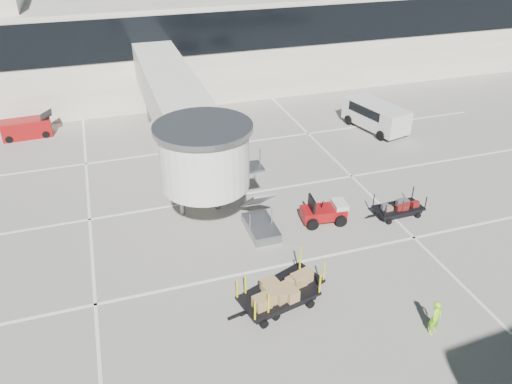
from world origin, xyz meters
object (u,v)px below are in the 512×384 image
suitcase_cart (398,208)px  belt_loader (27,128)px  box_cart_near (278,295)px  ground_worker (436,318)px  box_cart_far (283,287)px  minivan (374,114)px  baggage_tug (325,212)px

suitcase_cart → belt_loader: belt_loader is taller
suitcase_cart → box_cart_near: size_ratio=0.78×
box_cart_near → ground_worker: size_ratio=2.64×
suitcase_cart → box_cart_far: 9.44m
suitcase_cart → ground_worker: (-3.29, -8.03, 0.33)m
suitcase_cart → minivan: 12.23m
suitcase_cart → belt_loader: size_ratio=0.89×
box_cart_near → minivan: (13.57, 15.91, 0.57)m
box_cart_far → belt_loader: 24.95m
suitcase_cart → box_cart_near: 9.94m
belt_loader → suitcase_cart: bearing=-44.4°
baggage_tug → box_cart_far: size_ratio=0.61×
minivan → box_cart_far: bearing=-144.5°
box_cart_near → ground_worker: box_cart_near is taller
box_cart_far → minivan: minivan is taller
belt_loader → ground_worker: bearing=-59.9°
baggage_tug → belt_loader: belt_loader is taller
belt_loader → minivan: bearing=-17.7°
ground_worker → belt_loader: 30.79m
ground_worker → minivan: size_ratio=0.28×
ground_worker → baggage_tug: bearing=70.7°
ground_worker → box_cart_near: bearing=124.2°
suitcase_cart → belt_loader: (-20.16, 17.72, 0.21)m
box_cart_near → belt_loader: size_ratio=1.14×
minivan → belt_loader: 25.82m
suitcase_cart → minivan: minivan is taller
suitcase_cart → box_cart_near: box_cart_near is taller
baggage_tug → suitcase_cart: 4.15m
suitcase_cart → ground_worker: ground_worker is taller
baggage_tug → ground_worker: size_ratio=1.60×
baggage_tug → belt_loader: bearing=139.7°
belt_loader → box_cart_near: bearing=-66.1°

